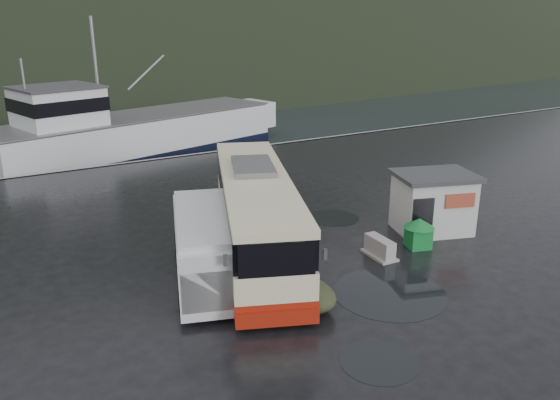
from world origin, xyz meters
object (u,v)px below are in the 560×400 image
ticket_kiosk (430,230)px  dome_tent (303,306)px  waste_bin_left (249,288)px  jersey_barrier_b (409,235)px  jersey_barrier_a (379,256)px  waste_bin_right (417,247)px  white_van (207,281)px  fishing_trawler (140,140)px  coach_bus (257,251)px

ticket_kiosk → dome_tent: bearing=-143.4°
waste_bin_left → jersey_barrier_b: (8.80, 0.90, 0.00)m
jersey_barrier_a → jersey_barrier_b: jersey_barrier_a is taller
waste_bin_right → jersey_barrier_b: (0.64, 1.22, 0.00)m
waste_bin_right → jersey_barrier_b: bearing=62.4°
white_van → waste_bin_left: (1.13, -1.29, 0.00)m
jersey_barrier_a → fishing_trawler: (-1.99, 27.95, 0.00)m
ticket_kiosk → jersey_barrier_a: ticket_kiosk is taller
waste_bin_left → dome_tent: 2.39m
white_van → jersey_barrier_a: size_ratio=4.03×
white_van → waste_bin_left: bearing=-30.2°
white_van → waste_bin_right: size_ratio=4.93×
dome_tent → ticket_kiosk: ticket_kiosk is taller
coach_bus → jersey_barrier_a: bearing=-14.2°
jersey_barrier_a → white_van: bearing=168.1°
jersey_barrier_b → waste_bin_left: bearing=-174.2°
dome_tent → fishing_trawler: size_ratio=0.09×
white_van → ticket_kiosk: size_ratio=1.85×
waste_bin_left → white_van: bearing=131.1°
white_van → waste_bin_right: (9.29, -1.61, 0.00)m
coach_bus → dome_tent: 5.10m
jersey_barrier_b → dome_tent: bearing=-158.5°
ticket_kiosk → jersey_barrier_b: ticket_kiosk is taller
dome_tent → waste_bin_left: bearing=114.8°
waste_bin_left → jersey_barrier_b: bearing=5.8°
waste_bin_right → jersey_barrier_a: waste_bin_right is taller
white_van → jersey_barrier_b: bearing=16.4°
waste_bin_left → ticket_kiosk: size_ratio=0.45×
coach_bus → jersey_barrier_a: (4.24, -3.09, 0.00)m
coach_bus → white_van: size_ratio=1.95×
waste_bin_left → dome_tent: (1.00, -2.17, 0.00)m
white_van → waste_bin_left: white_van is taller
waste_bin_left → coach_bus: bearing=57.3°
coach_bus → ticket_kiosk: (8.26, -2.02, 0.00)m
jersey_barrier_a → jersey_barrier_b: 2.95m
coach_bus → waste_bin_left: bearing=-100.8°
waste_bin_right → jersey_barrier_a: 2.09m
fishing_trawler → coach_bus: bearing=-110.7°
white_van → dome_tent: white_van is taller
waste_bin_right → jersey_barrier_a: bearing=177.5°
white_van → waste_bin_left: 1.71m
white_van → jersey_barrier_b: size_ratio=4.29×
waste_bin_left → waste_bin_right: 8.17m
coach_bus → waste_bin_right: (6.33, -3.18, 0.00)m
ticket_kiosk → jersey_barrier_a: (-4.02, -1.07, 0.00)m
waste_bin_right → dome_tent: bearing=-165.5°
ticket_kiosk → fishing_trawler: fishing_trawler is taller
waste_bin_right → jersey_barrier_b: waste_bin_right is taller
white_van → jersey_barrier_b: 9.93m
dome_tent → coach_bus: bearing=80.6°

